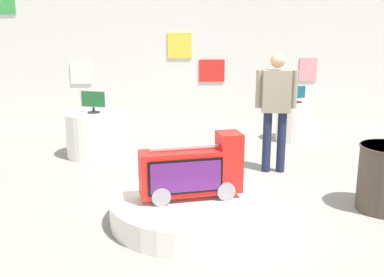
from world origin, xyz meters
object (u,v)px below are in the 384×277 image
object	(u,v)px
main_display_pedestal	(191,209)
display_pedestal_left_rear	(295,122)
display_pedestal_center_rear	(95,134)
tv_on_left_rear	(296,94)
novelty_firetruck_tv	(193,172)
shopper_browsing_near_truck	(276,104)
tv_on_center_rear	(93,101)

from	to	relation	value
main_display_pedestal	display_pedestal_left_rear	bearing A→B (deg)	59.92
display_pedestal_center_rear	tv_on_left_rear	bearing A→B (deg)	14.48
novelty_firetruck_tv	main_display_pedestal	bearing A→B (deg)	172.45
main_display_pedestal	shopper_browsing_near_truck	xyz separation A→B (m)	(1.20, 1.61, 0.84)
main_display_pedestal	novelty_firetruck_tv	xyz separation A→B (m)	(0.02, -0.00, 0.41)
main_display_pedestal	shopper_browsing_near_truck	bearing A→B (deg)	53.22
display_pedestal_left_rear	tv_on_left_rear	world-z (taller)	tv_on_left_rear
tv_on_left_rear	shopper_browsing_near_truck	bearing A→B (deg)	-112.98
main_display_pedestal	tv_on_center_rear	size ratio (longest dim) A/B	4.00
display_pedestal_left_rear	main_display_pedestal	bearing A→B (deg)	-120.08
novelty_firetruck_tv	tv_on_left_rear	xyz separation A→B (m)	(1.92, 3.35, 0.31)
tv_on_left_rear	novelty_firetruck_tv	bearing A→B (deg)	-119.80
novelty_firetruck_tv	display_pedestal_left_rear	size ratio (longest dim) A/B	1.57
tv_on_center_rear	display_pedestal_left_rear	bearing A→B (deg)	14.60
novelty_firetruck_tv	shopper_browsing_near_truck	world-z (taller)	shopper_browsing_near_truck
tv_on_left_rear	display_pedestal_center_rear	xyz separation A→B (m)	(-3.38, -0.87, -0.50)
main_display_pedestal	display_pedestal_left_rear	distance (m)	3.88
main_display_pedestal	display_pedestal_center_rear	world-z (taller)	display_pedestal_center_rear
display_pedestal_center_rear	shopper_browsing_near_truck	bearing A→B (deg)	-18.16
main_display_pedestal	tv_on_left_rear	bearing A→B (deg)	59.91
main_display_pedestal	novelty_firetruck_tv	distance (m)	0.41
display_pedestal_left_rear	shopper_browsing_near_truck	world-z (taller)	shopper_browsing_near_truck
display_pedestal_left_rear	tv_on_center_rear	size ratio (longest dim) A/B	1.64
tv_on_left_rear	tv_on_center_rear	world-z (taller)	tv_on_center_rear
main_display_pedestal	novelty_firetruck_tv	size ratio (longest dim) A/B	1.55
novelty_firetruck_tv	display_pedestal_center_rear	distance (m)	2.88
main_display_pedestal	display_pedestal_center_rear	size ratio (longest dim) A/B	1.91
main_display_pedestal	tv_on_center_rear	world-z (taller)	tv_on_center_rear
novelty_firetruck_tv	tv_on_left_rear	bearing A→B (deg)	60.20
tv_on_center_rear	shopper_browsing_near_truck	distance (m)	2.78
display_pedestal_center_rear	shopper_browsing_near_truck	world-z (taller)	shopper_browsing_near_truck
display_pedestal_left_rear	tv_on_center_rear	world-z (taller)	tv_on_center_rear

